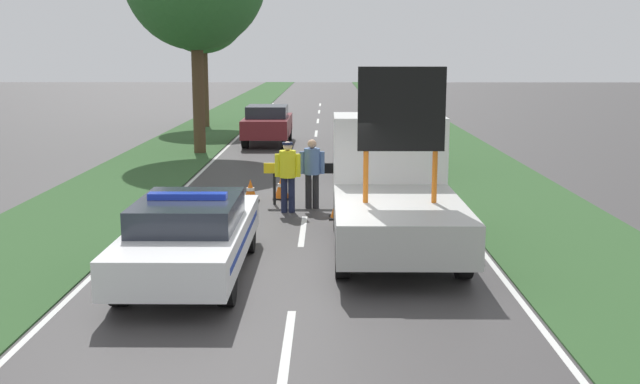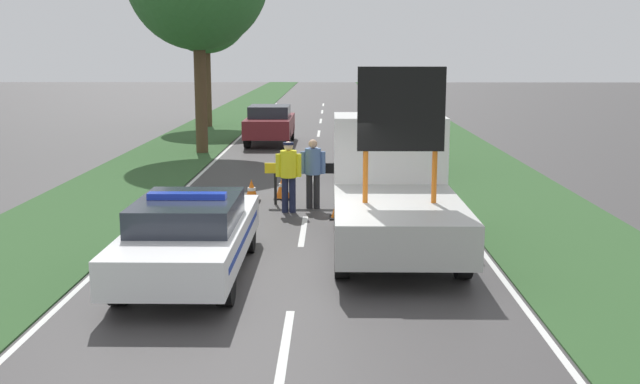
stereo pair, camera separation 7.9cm
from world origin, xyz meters
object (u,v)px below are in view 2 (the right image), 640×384
(work_truck, at_px, (393,188))
(traffic_cone_near_police, at_px, (283,187))
(traffic_cone_near_truck, at_px, (252,191))
(police_car, at_px, (190,234))
(road_barrier, at_px, (317,171))
(traffic_cone_centre_front, at_px, (340,204))
(police_officer, at_px, (289,170))
(queued_car_sedan_black, at_px, (374,146))
(pedestrian_civilian, at_px, (313,168))
(queued_car_wagon_maroon, at_px, (270,124))
(roadside_tree_near_right, at_px, (205,4))

(work_truck, height_order, traffic_cone_near_police, work_truck)
(traffic_cone_near_truck, bearing_deg, traffic_cone_near_police, 32.20)
(police_car, relative_size, road_barrier, 1.93)
(work_truck, height_order, traffic_cone_centre_front, work_truck)
(road_barrier, relative_size, police_officer, 1.53)
(work_truck, xyz_separation_m, police_officer, (-2.16, 2.96, -0.14))
(police_car, distance_m, police_officer, 5.21)
(traffic_cone_near_police, height_order, queued_car_sedan_black, queued_car_sedan_black)
(work_truck, height_order, pedestrian_civilian, work_truck)
(traffic_cone_centre_front, xyz_separation_m, queued_car_sedan_black, (1.13, 6.64, 0.50))
(traffic_cone_centre_front, bearing_deg, queued_car_sedan_black, 80.34)
(police_officer, xyz_separation_m, queued_car_sedan_black, (2.32, 6.02, -0.17))
(pedestrian_civilian, height_order, queued_car_wagon_maroon, pedestrian_civilian)
(pedestrian_civilian, bearing_deg, police_officer, -148.50)
(road_barrier, distance_m, police_officer, 1.13)
(traffic_cone_near_truck, bearing_deg, roadside_tree_near_right, 102.44)
(pedestrian_civilian, relative_size, queued_car_wagon_maroon, 0.38)
(traffic_cone_near_police, height_order, queued_car_wagon_maroon, queued_car_wagon_maroon)
(road_barrier, bearing_deg, traffic_cone_centre_front, -76.43)
(traffic_cone_centre_front, bearing_deg, pedestrian_civilian, 120.10)
(work_truck, xyz_separation_m, queued_car_sedan_black, (0.15, 8.98, -0.31))
(work_truck, relative_size, road_barrier, 2.05)
(roadside_tree_near_right, bearing_deg, queued_car_wagon_maroon, -62.20)
(traffic_cone_centre_front, height_order, queued_car_wagon_maroon, queued_car_wagon_maroon)
(traffic_cone_near_truck, relative_size, roadside_tree_near_right, 0.07)
(traffic_cone_near_police, bearing_deg, queued_car_sedan_black, 59.68)
(work_truck, relative_size, police_officer, 3.14)
(roadside_tree_near_right, bearing_deg, traffic_cone_centre_front, -72.93)
(road_barrier, relative_size, roadside_tree_near_right, 0.30)
(pedestrian_civilian, xyz_separation_m, traffic_cone_near_police, (-0.79, 1.17, -0.67))
(traffic_cone_near_police, bearing_deg, pedestrian_civilian, -55.87)
(work_truck, xyz_separation_m, pedestrian_civilian, (-1.61, 3.43, -0.16))
(traffic_cone_near_truck, relative_size, queued_car_sedan_black, 0.12)
(work_truck, height_order, police_officer, work_truck)
(police_car, distance_m, traffic_cone_near_police, 6.78)
(police_car, bearing_deg, traffic_cone_centre_front, 61.33)
(traffic_cone_near_truck, bearing_deg, police_car, -93.32)
(traffic_cone_near_truck, relative_size, queued_car_wagon_maroon, 0.13)
(work_truck, bearing_deg, police_car, 27.67)
(work_truck, relative_size, queued_car_wagon_maroon, 1.21)
(police_officer, xyz_separation_m, traffic_cone_near_police, (-0.24, 1.65, -0.68))
(police_officer, xyz_separation_m, traffic_cone_near_truck, (-0.99, 1.18, -0.70))
(police_car, distance_m, traffic_cone_centre_front, 5.10)
(traffic_cone_centre_front, distance_m, queued_car_wagon_maroon, 13.98)
(police_car, distance_m, pedestrian_civilian, 5.83)
(police_officer, distance_m, traffic_cone_near_truck, 1.69)
(road_barrier, height_order, queued_car_wagon_maroon, queued_car_wagon_maroon)
(work_truck, distance_m, queued_car_sedan_black, 8.98)
(work_truck, height_order, roadside_tree_near_right, roadside_tree_near_right)
(police_car, height_order, queued_car_sedan_black, queued_car_sedan_black)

